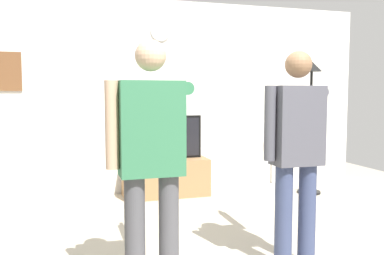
% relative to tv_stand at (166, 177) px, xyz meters
% --- Properties ---
extents(back_wall, '(6.40, 0.10, 2.70)m').
position_rel_tv_stand_xyz_m(back_wall, '(-0.07, 0.35, 1.10)').
color(back_wall, silver).
rests_on(back_wall, ground_plane).
extents(tv_stand, '(1.15, 0.51, 0.50)m').
position_rel_tv_stand_xyz_m(tv_stand, '(0.00, 0.00, 0.00)').
color(tv_stand, '#997047').
rests_on(tv_stand, ground_plane).
extents(television, '(1.02, 0.07, 0.59)m').
position_rel_tv_stand_xyz_m(television, '(0.00, 0.05, 0.55)').
color(television, black).
rests_on(television, tv_stand).
extents(wall_clock, '(0.27, 0.03, 0.27)m').
position_rel_tv_stand_xyz_m(wall_clock, '(0.00, 0.29, 2.01)').
color(wall_clock, white).
extents(floor_lamp, '(0.32, 0.32, 1.84)m').
position_rel_tv_stand_xyz_m(floor_lamp, '(1.96, -0.44, 1.06)').
color(floor_lamp, black).
rests_on(floor_lamp, ground_plane).
extents(person_standing_nearer_lamp, '(0.61, 0.78, 1.75)m').
position_rel_tv_stand_xyz_m(person_standing_nearer_lamp, '(-0.73, -2.68, 0.75)').
color(person_standing_nearer_lamp, '#4C4C51').
rests_on(person_standing_nearer_lamp, ground_plane).
extents(person_standing_nearer_couch, '(0.57, 0.78, 1.73)m').
position_rel_tv_stand_xyz_m(person_standing_nearer_couch, '(0.47, -2.54, 0.72)').
color(person_standing_nearer_couch, '#384266').
rests_on(person_standing_nearer_couch, ground_plane).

